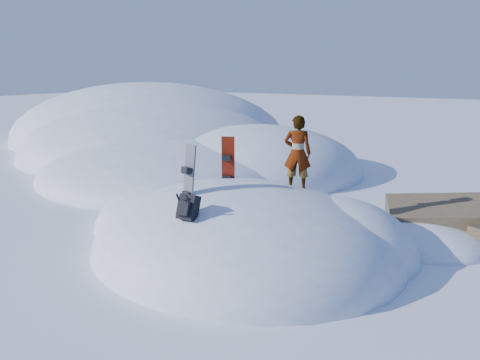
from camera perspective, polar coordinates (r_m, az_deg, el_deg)
The scene contains 9 objects.
ground at distance 10.45m, azimuth 0.34°, elevation -8.64°, with size 120.00×120.00×0.00m, color white.
snow_mound at distance 10.72m, azimuth 0.17°, elevation -8.05°, with size 8.00×6.00×3.00m.
snow_ridge at distance 24.09m, azimuth -9.76°, elevation 3.87°, with size 21.50×18.50×6.40m.
rock_outcrop at distance 12.13m, azimuth 23.39°, elevation -6.53°, with size 4.68×4.41×1.68m.
snowboard_red at distance 11.05m, azimuth -1.49°, elevation 1.19°, with size 0.30×0.23×1.65m.
snowboard_dark at distance 9.67m, azimuth -6.35°, elevation -0.63°, with size 0.38×0.32×1.71m.
backpack at distance 8.70m, azimuth -6.39°, elevation -3.36°, with size 0.36×0.45×0.57m.
gear_pile at distance 11.04m, azimuth -12.58°, elevation -7.08°, with size 0.90×0.68×0.24m.
person at distance 10.36m, azimuth 7.02°, elevation 3.30°, with size 0.60×0.40×1.66m, color slate.
Camera 1 is at (4.77, -8.42, 3.93)m, focal length 35.00 mm.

